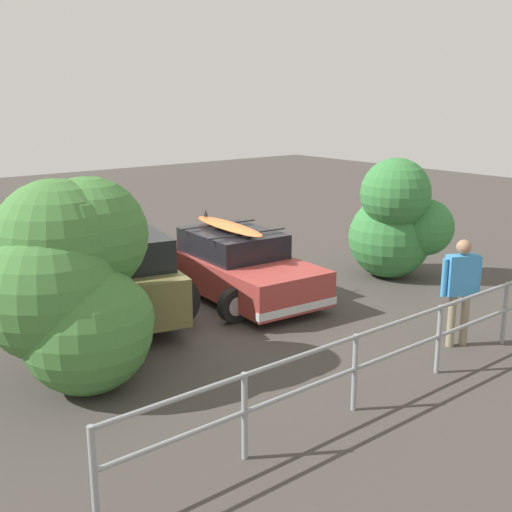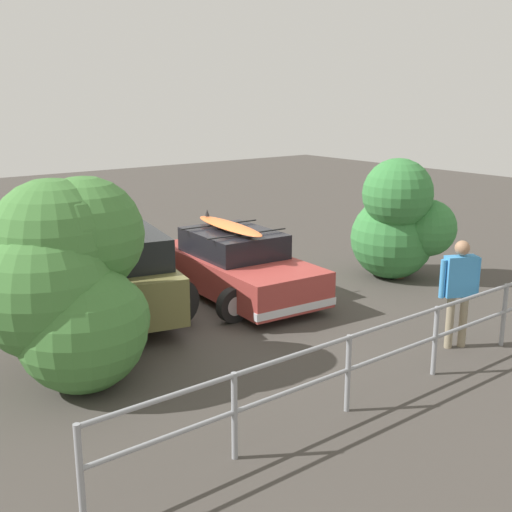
{
  "view_description": "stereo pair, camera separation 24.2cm",
  "coord_description": "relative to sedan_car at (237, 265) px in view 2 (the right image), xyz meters",
  "views": [
    {
      "loc": [
        6.9,
        9.79,
        3.96
      ],
      "look_at": [
        -0.49,
        0.56,
        0.95
      ],
      "focal_mm": 45.0,
      "sensor_mm": 36.0,
      "label": 1
    },
    {
      "loc": [
        6.71,
        9.94,
        3.96
      ],
      "look_at": [
        -0.49,
        0.56,
        0.95
      ],
      "focal_mm": 45.0,
      "sensor_mm": 36.0,
      "label": 2
    }
  ],
  "objects": [
    {
      "name": "ground_plane",
      "position": [
        0.5,
        0.08,
        -0.64
      ],
      "size": [
        44.0,
        44.0,
        0.02
      ],
      "primitive_type": "cube",
      "color": "#423D38",
      "rests_on": "ground"
    },
    {
      "name": "bush_near_left",
      "position": [
        -3.53,
        1.1,
        0.58
      ],
      "size": [
        1.96,
        2.16,
        2.68
      ],
      "color": "brown",
      "rests_on": "ground"
    },
    {
      "name": "railing_fence",
      "position": [
        0.83,
        4.78,
        0.06
      ],
      "size": [
        9.0,
        0.18,
        1.03
      ],
      "color": "gray",
      "rests_on": "ground"
    },
    {
      "name": "person_bystander",
      "position": [
        -1.19,
        4.33,
        0.43
      ],
      "size": [
        0.63,
        0.39,
        1.75
      ],
      "color": "gray",
      "rests_on": "ground"
    },
    {
      "name": "bush_near_right",
      "position": [
        4.17,
        1.7,
        0.92
      ],
      "size": [
        2.51,
        2.6,
        2.88
      ],
      "color": "brown",
      "rests_on": "ground"
    },
    {
      "name": "suv_car",
      "position": [
        2.48,
        -0.73,
        0.24
      ],
      "size": [
        3.2,
        4.68,
        1.64
      ],
      "color": "brown",
      "rests_on": "ground"
    },
    {
      "name": "sedan_car",
      "position": [
        0.0,
        0.0,
        0.0
      ],
      "size": [
        2.53,
        4.13,
        1.59
      ],
      "color": "#9E3833",
      "rests_on": "ground"
    }
  ]
}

